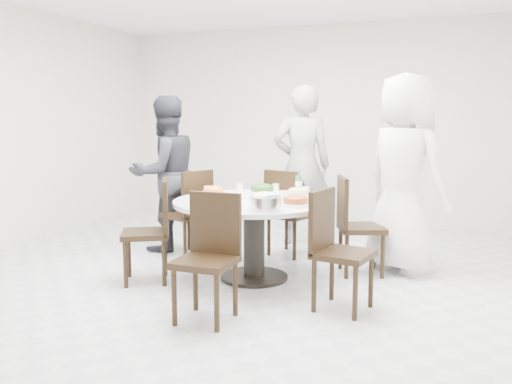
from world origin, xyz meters
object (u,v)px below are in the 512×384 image
(beverage_bottle, at_px, (299,182))
(chair_s, at_px, (205,259))
(diner_right, at_px, (404,174))
(diner_left, at_px, (165,174))
(chair_sw, at_px, (145,231))
(chair_nw, at_px, (187,213))
(soup_bowl, at_px, (204,202))
(chair_se, at_px, (344,251))
(chair_ne, at_px, (362,226))
(chair_n, at_px, (291,212))
(dining_table, at_px, (254,240))
(diner_middle, at_px, (302,166))
(rice_bowl, at_px, (265,203))

(beverage_bottle, bearing_deg, chair_s, -97.59)
(diner_right, distance_m, diner_left, 2.62)
(chair_sw, relative_size, chair_s, 1.00)
(chair_nw, distance_m, soup_bowl, 1.25)
(chair_nw, height_order, diner_right, diner_right)
(diner_right, bearing_deg, chair_se, 113.33)
(diner_left, height_order, beverage_bottle, diner_left)
(diner_right, bearing_deg, chair_ne, 71.22)
(chair_n, relative_size, diner_left, 0.54)
(dining_table, height_order, chair_ne, chair_ne)
(chair_n, height_order, chair_se, same)
(chair_s, bearing_deg, dining_table, 91.82)
(dining_table, height_order, chair_se, chair_se)
(chair_s, height_order, diner_middle, diner_middle)
(chair_nw, xyz_separation_m, soup_bowl, (0.71, -0.99, 0.31))
(dining_table, xyz_separation_m, rice_bowl, (0.28, -0.47, 0.43))
(chair_n, bearing_deg, chair_sw, 73.05)
(chair_s, bearing_deg, soup_bowl, 116.04)
(diner_right, bearing_deg, chair_s, 94.04)
(chair_se, bearing_deg, chair_nw, 72.40)
(rice_bowl, bearing_deg, soup_bowl, 178.45)
(chair_sw, bearing_deg, chair_n, 117.04)
(dining_table, relative_size, chair_nw, 1.58)
(diner_right, relative_size, diner_middle, 1.03)
(chair_nw, relative_size, diner_middle, 0.50)
(chair_sw, relative_size, diner_right, 0.49)
(diner_middle, relative_size, diner_left, 1.08)
(rice_bowl, height_order, beverage_bottle, beverage_bottle)
(chair_s, bearing_deg, rice_bowl, 70.09)
(chair_ne, xyz_separation_m, diner_middle, (-0.90, 1.02, 0.47))
(chair_nw, height_order, diner_left, diner_left)
(diner_right, xyz_separation_m, beverage_bottle, (-1.00, -0.21, -0.10))
(dining_table, xyz_separation_m, diner_right, (1.27, 0.77, 0.59))
(chair_ne, xyz_separation_m, chair_nw, (-1.91, 0.01, 0.00))
(chair_se, distance_m, rice_bowl, 0.76)
(chair_sw, xyz_separation_m, beverage_bottle, (1.17, 1.00, 0.39))
(chair_ne, distance_m, chair_se, 1.05)
(chair_n, height_order, soup_bowl, chair_n)
(chair_s, distance_m, diner_middle, 2.71)
(chair_se, distance_m, beverage_bottle, 1.34)
(dining_table, height_order, rice_bowl, rice_bowl)
(chair_ne, bearing_deg, beverage_bottle, 65.21)
(rice_bowl, height_order, soup_bowl, rice_bowl)
(chair_ne, relative_size, soup_bowl, 3.91)
(chair_nw, relative_size, beverage_bottle, 4.03)
(chair_n, height_order, diner_middle, diner_middle)
(chair_nw, distance_m, diner_left, 0.56)
(dining_table, distance_m, chair_s, 1.13)
(diner_right, relative_size, soup_bowl, 7.96)
(chair_s, relative_size, rice_bowl, 3.59)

